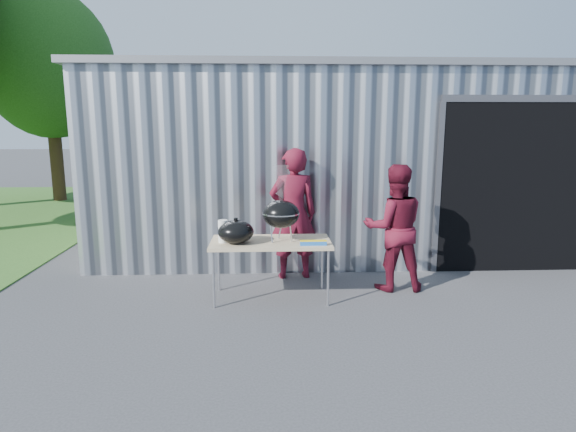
{
  "coord_description": "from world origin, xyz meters",
  "views": [
    {
      "loc": [
        -0.45,
        -5.2,
        2.18
      ],
      "look_at": [
        -0.18,
        0.74,
        1.05
      ],
      "focal_mm": 30.0,
      "sensor_mm": 36.0,
      "label": 1
    }
  ],
  "objects_px": {
    "folding_table": "(271,244)",
    "person_bystander": "(394,228)",
    "kettle_grill": "(281,208)",
    "person_cook": "(293,214)"
  },
  "relations": [
    {
      "from": "folding_table",
      "to": "kettle_grill",
      "type": "bearing_deg",
      "value": -6.45
    },
    {
      "from": "kettle_grill",
      "to": "folding_table",
      "type": "bearing_deg",
      "value": 173.55
    },
    {
      "from": "folding_table",
      "to": "person_bystander",
      "type": "bearing_deg",
      "value": 10.09
    },
    {
      "from": "person_cook",
      "to": "person_bystander",
      "type": "xyz_separation_m",
      "value": [
        1.31,
        -0.56,
        -0.09
      ]
    },
    {
      "from": "folding_table",
      "to": "person_cook",
      "type": "distance_m",
      "value": 0.94
    },
    {
      "from": "person_cook",
      "to": "person_bystander",
      "type": "bearing_deg",
      "value": 149.28
    },
    {
      "from": "folding_table",
      "to": "kettle_grill",
      "type": "relative_size",
      "value": 1.59
    },
    {
      "from": "folding_table",
      "to": "kettle_grill",
      "type": "xyz_separation_m",
      "value": [
        0.13,
        -0.01,
        0.46
      ]
    },
    {
      "from": "kettle_grill",
      "to": "person_bystander",
      "type": "distance_m",
      "value": 1.58
    },
    {
      "from": "folding_table",
      "to": "kettle_grill",
      "type": "height_order",
      "value": "kettle_grill"
    }
  ]
}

